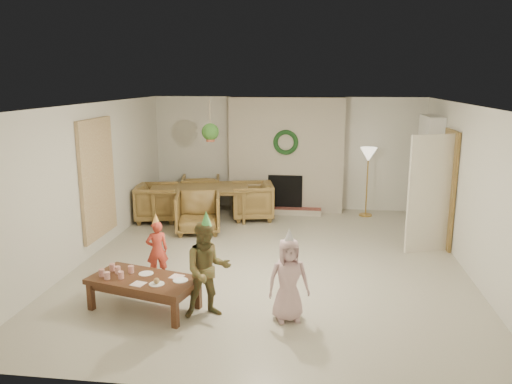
% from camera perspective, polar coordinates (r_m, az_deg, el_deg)
% --- Properties ---
extents(floor, '(7.00, 7.00, 0.00)m').
position_cam_1_polar(floor, '(8.15, 1.75, -7.90)').
color(floor, '#B7B29E').
rests_on(floor, ground).
extents(ceiling, '(7.00, 7.00, 0.00)m').
position_cam_1_polar(ceiling, '(7.64, 1.88, 9.93)').
color(ceiling, white).
rests_on(ceiling, wall_back).
extents(wall_back, '(7.00, 0.00, 7.00)m').
position_cam_1_polar(wall_back, '(11.24, 3.55, 4.44)').
color(wall_back, silver).
rests_on(wall_back, floor).
extents(wall_front, '(7.00, 0.00, 7.00)m').
position_cam_1_polar(wall_front, '(4.47, -2.61, -8.66)').
color(wall_front, silver).
rests_on(wall_front, floor).
extents(wall_left, '(0.00, 7.00, 7.00)m').
position_cam_1_polar(wall_left, '(8.62, -18.47, 1.22)').
color(wall_left, silver).
rests_on(wall_left, floor).
extents(wall_right, '(0.00, 7.00, 7.00)m').
position_cam_1_polar(wall_right, '(8.09, 23.47, 0.09)').
color(wall_right, silver).
rests_on(wall_right, floor).
extents(fireplace_mass, '(2.50, 0.40, 2.50)m').
position_cam_1_polar(fireplace_mass, '(11.04, 3.48, 4.29)').
color(fireplace_mass, '#532316').
rests_on(fireplace_mass, floor).
extents(fireplace_hearth, '(1.60, 0.30, 0.12)m').
position_cam_1_polar(fireplace_hearth, '(10.94, 3.27, -2.16)').
color(fireplace_hearth, maroon).
rests_on(fireplace_hearth, floor).
extents(fireplace_firebox, '(0.75, 0.12, 0.75)m').
position_cam_1_polar(fireplace_firebox, '(11.01, 3.36, 0.03)').
color(fireplace_firebox, black).
rests_on(fireplace_firebox, floor).
extents(fireplace_wreath, '(0.54, 0.10, 0.54)m').
position_cam_1_polar(fireplace_wreath, '(10.77, 3.42, 5.69)').
color(fireplace_wreath, '#15391A').
rests_on(fireplace_wreath, fireplace_mass).
extents(floor_lamp_base, '(0.28, 0.28, 0.03)m').
position_cam_1_polar(floor_lamp_base, '(11.02, 12.41, -2.57)').
color(floor_lamp_base, gold).
rests_on(floor_lamp_base, floor).
extents(floor_lamp_post, '(0.03, 0.03, 1.33)m').
position_cam_1_polar(floor_lamp_post, '(10.86, 12.58, 0.86)').
color(floor_lamp_post, gold).
rests_on(floor_lamp_post, floor).
extents(floor_lamp_shade, '(0.35, 0.35, 0.30)m').
position_cam_1_polar(floor_lamp_shade, '(10.75, 12.74, 4.20)').
color(floor_lamp_shade, beige).
rests_on(floor_lamp_shade, floor_lamp_post).
extents(bookshelf_carcass, '(0.30, 1.00, 2.20)m').
position_cam_1_polar(bookshelf_carcass, '(10.27, 19.09, 2.11)').
color(bookshelf_carcass, white).
rests_on(bookshelf_carcass, floor).
extents(bookshelf_shelf_a, '(0.30, 0.92, 0.03)m').
position_cam_1_polar(bookshelf_shelf_a, '(10.40, 18.73, -1.41)').
color(bookshelf_shelf_a, white).
rests_on(bookshelf_shelf_a, bookshelf_carcass).
extents(bookshelf_shelf_b, '(0.30, 0.92, 0.03)m').
position_cam_1_polar(bookshelf_shelf_b, '(10.31, 18.88, 0.75)').
color(bookshelf_shelf_b, white).
rests_on(bookshelf_shelf_b, bookshelf_carcass).
extents(bookshelf_shelf_c, '(0.30, 0.92, 0.03)m').
position_cam_1_polar(bookshelf_shelf_c, '(10.24, 19.05, 2.94)').
color(bookshelf_shelf_c, white).
rests_on(bookshelf_shelf_c, bookshelf_carcass).
extents(bookshelf_shelf_d, '(0.30, 0.92, 0.03)m').
position_cam_1_polar(bookshelf_shelf_d, '(10.19, 19.21, 5.15)').
color(bookshelf_shelf_d, white).
rests_on(bookshelf_shelf_d, bookshelf_carcass).
extents(books_row_lower, '(0.20, 0.40, 0.24)m').
position_cam_1_polar(books_row_lower, '(10.22, 18.83, -0.85)').
color(books_row_lower, maroon).
rests_on(books_row_lower, bookshelf_shelf_a).
extents(books_row_mid, '(0.20, 0.44, 0.24)m').
position_cam_1_polar(books_row_mid, '(10.33, 18.78, 1.57)').
color(books_row_mid, navy).
rests_on(books_row_mid, bookshelf_shelf_b).
extents(books_row_upper, '(0.20, 0.36, 0.22)m').
position_cam_1_polar(books_row_upper, '(10.12, 19.10, 3.57)').
color(books_row_upper, gold).
rests_on(books_row_upper, bookshelf_shelf_c).
extents(door_frame, '(0.05, 0.86, 2.04)m').
position_cam_1_polar(door_frame, '(9.26, 21.11, 0.34)').
color(door_frame, brown).
rests_on(door_frame, floor).
extents(door_leaf, '(0.77, 0.32, 2.00)m').
position_cam_1_polar(door_leaf, '(8.82, 19.27, -0.25)').
color(door_leaf, beige).
rests_on(door_leaf, floor).
extents(curtain_panel, '(0.06, 1.20, 2.00)m').
position_cam_1_polar(curtain_panel, '(8.78, -17.68, 1.48)').
color(curtain_panel, beige).
rests_on(curtain_panel, wall_left).
extents(dining_table, '(2.17, 1.49, 0.70)m').
position_cam_1_polar(dining_table, '(10.43, -6.44, -1.31)').
color(dining_table, brown).
rests_on(dining_table, floor).
extents(dining_chair_near, '(0.98, 1.00, 0.77)m').
position_cam_1_polar(dining_chair_near, '(9.58, -6.64, -2.38)').
color(dining_chair_near, brown).
rests_on(dining_chair_near, floor).
extents(dining_chair_far, '(0.98, 1.00, 0.77)m').
position_cam_1_polar(dining_chair_far, '(11.28, -6.29, -0.05)').
color(dining_chair_far, brown).
rests_on(dining_chair_far, floor).
extents(dining_chair_left, '(1.00, 0.98, 0.77)m').
position_cam_1_polar(dining_chair_left, '(10.50, -11.23, -1.19)').
color(dining_chair_left, brown).
rests_on(dining_chair_left, floor).
extents(dining_chair_right, '(1.00, 0.98, 0.77)m').
position_cam_1_polar(dining_chair_right, '(10.44, -0.44, -1.02)').
color(dining_chair_right, brown).
rests_on(dining_chair_right, floor).
extents(hanging_plant_cord, '(0.01, 0.01, 0.70)m').
position_cam_1_polar(hanging_plant_cord, '(9.34, -5.28, 8.26)').
color(hanging_plant_cord, tan).
rests_on(hanging_plant_cord, ceiling).
extents(hanging_plant_pot, '(0.16, 0.16, 0.12)m').
position_cam_1_polar(hanging_plant_pot, '(9.38, -5.24, 6.13)').
color(hanging_plant_pot, brown).
rests_on(hanging_plant_pot, hanging_plant_cord).
extents(hanging_plant_foliage, '(0.32, 0.32, 0.32)m').
position_cam_1_polar(hanging_plant_foliage, '(9.37, -5.25, 6.86)').
color(hanging_plant_foliage, '#24501A').
rests_on(hanging_plant_foliage, hanging_plant_pot).
extents(coffee_table_top, '(1.50, 1.02, 0.06)m').
position_cam_1_polar(coffee_table_top, '(6.57, -12.70, -9.82)').
color(coffee_table_top, '#502E1A').
rests_on(coffee_table_top, floor).
extents(coffee_table_apron, '(1.37, 0.89, 0.08)m').
position_cam_1_polar(coffee_table_apron, '(6.60, -12.67, -10.42)').
color(coffee_table_apron, '#502E1A').
rests_on(coffee_table_apron, floor).
extents(coffee_leg_fl, '(0.09, 0.09, 0.36)m').
position_cam_1_polar(coffee_leg_fl, '(6.81, -18.36, -11.26)').
color(coffee_leg_fl, '#502E1A').
rests_on(coffee_leg_fl, floor).
extents(coffee_leg_fr, '(0.09, 0.09, 0.36)m').
position_cam_1_polar(coffee_leg_fr, '(6.13, -9.24, -13.56)').
color(coffee_leg_fr, '#502E1A').
rests_on(coffee_leg_fr, floor).
extents(coffee_leg_bl, '(0.09, 0.09, 0.36)m').
position_cam_1_polar(coffee_leg_bl, '(7.21, -15.44, -9.72)').
color(coffee_leg_bl, '#502E1A').
rests_on(coffee_leg_bl, floor).
extents(coffee_leg_br, '(0.09, 0.09, 0.36)m').
position_cam_1_polar(coffee_leg_br, '(6.56, -6.64, -11.63)').
color(coffee_leg_br, '#502E1A').
rests_on(coffee_leg_br, floor).
extents(cup_a, '(0.09, 0.09, 0.09)m').
position_cam_1_polar(cup_a, '(6.73, -17.24, -8.82)').
color(cup_a, white).
rests_on(cup_a, coffee_table_top).
extents(cup_b, '(0.09, 0.09, 0.09)m').
position_cam_1_polar(cup_b, '(6.88, -16.11, -8.26)').
color(cup_b, white).
rests_on(cup_b, coffee_table_top).
extents(cup_c, '(0.09, 0.09, 0.09)m').
position_cam_1_polar(cup_c, '(6.62, -16.67, -9.16)').
color(cup_c, white).
rests_on(cup_c, coffee_table_top).
extents(cup_d, '(0.09, 0.09, 0.09)m').
position_cam_1_polar(cup_d, '(6.77, -15.54, -8.58)').
color(cup_d, white).
rests_on(cup_d, coffee_table_top).
extents(cup_e, '(0.09, 0.09, 0.09)m').
position_cam_1_polar(cup_e, '(6.59, -15.20, -9.16)').
color(cup_e, white).
rests_on(cup_e, coffee_table_top).
extents(cup_f, '(0.09, 0.09, 0.09)m').
position_cam_1_polar(cup_f, '(6.74, -14.10, -8.57)').
color(cup_f, white).
rests_on(cup_f, coffee_table_top).
extents(plate_a, '(0.23, 0.23, 0.01)m').
position_cam_1_polar(plate_a, '(6.68, -12.47, -9.09)').
color(plate_a, white).
rests_on(plate_a, coffee_table_top).
extents(plate_b, '(0.23, 0.23, 0.01)m').
position_cam_1_polar(plate_b, '(6.34, -11.29, -10.27)').
color(plate_b, white).
rests_on(plate_b, coffee_table_top).
extents(plate_c, '(0.23, 0.23, 0.01)m').
position_cam_1_polar(plate_c, '(6.39, -8.63, -9.95)').
color(plate_c, white).
rests_on(plate_c, coffee_table_top).
extents(food_scoop, '(0.09, 0.09, 0.07)m').
position_cam_1_polar(food_scoop, '(6.32, -11.31, -9.93)').
color(food_scoop, tan).
rests_on(food_scoop, plate_b).
extents(napkin_left, '(0.19, 0.19, 0.01)m').
position_cam_1_polar(napkin_left, '(6.39, -13.31, -10.20)').
color(napkin_left, '#FFBDBB').
rests_on(napkin_left, coffee_table_top).
extents(napkin_right, '(0.19, 0.19, 0.01)m').
position_cam_1_polar(napkin_right, '(6.51, -9.05, -9.54)').
color(napkin_right, '#FFBDBB').
rests_on(napkin_right, coffee_table_top).
extents(child_red, '(0.38, 0.34, 0.88)m').
position_cam_1_polar(child_red, '(7.47, -11.24, -6.54)').
color(child_red, '#C53B2A').
rests_on(child_red, floor).
extents(party_hat_red, '(0.14, 0.14, 0.17)m').
position_cam_1_polar(party_hat_red, '(7.32, -11.40, -3.01)').
color(party_hat_red, '#E0E14B').
rests_on(party_hat_red, child_red).
extents(child_plaid, '(0.71, 0.64, 1.21)m').
position_cam_1_polar(child_plaid, '(6.19, -5.58, -8.86)').
color(child_plaid, brown).
rests_on(child_plaid, floor).
extents(party_hat_plaid, '(0.15, 0.15, 0.20)m').
position_cam_1_polar(party_hat_plaid, '(5.98, -5.72, -3.09)').
color(party_hat_plaid, '#54C65D').
rests_on(party_hat_plaid, child_plaid).
extents(child_pink, '(0.58, 0.46, 1.04)m').
position_cam_1_polar(child_pink, '(6.11, 3.74, -9.99)').
color(child_pink, '#D1A7AD').
rests_on(child_pink, floor).
extents(party_hat_pink, '(0.15, 0.15, 0.19)m').
position_cam_1_polar(party_hat_pink, '(5.92, 3.82, -4.99)').
color(party_hat_pink, silver).
rests_on(party_hat_pink, child_pink).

